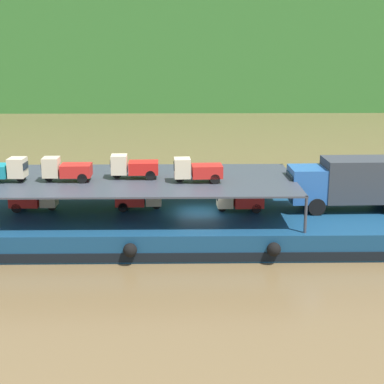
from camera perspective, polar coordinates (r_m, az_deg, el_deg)
name	(u,v)px	position (r m, az deg, el deg)	size (l,w,h in m)	color
ground_plane	(199,236)	(34.39, 0.74, -4.35)	(400.00, 400.00, 0.00)	brown
cargo_barge	(200,224)	(34.12, 0.75, -3.18)	(27.79, 9.36, 1.50)	navy
covered_lorry	(351,182)	(35.13, 15.44, 0.95)	(7.90, 2.44, 3.10)	#285BA3
cargo_rack	(134,180)	(33.51, -5.75, 1.19)	(18.59, 7.97, 2.00)	#383D47
mini_truck_lower_stern	(35,199)	(35.25, -15.29, -0.67)	(2.76, 1.24, 1.38)	red
mini_truck_lower_aft	(140,198)	(34.38, -5.20, -0.59)	(2.76, 1.23, 1.38)	red
mini_truck_lower_mid	(239,200)	(33.97, 4.66, -0.76)	(2.79, 1.29, 1.38)	red
mini_truck_upper_stern	(3,170)	(34.25, -18.19, 2.11)	(2.79, 1.29, 1.38)	teal
mini_truck_upper_mid	(66,169)	(33.42, -12.34, 2.21)	(2.76, 1.23, 1.38)	red
mini_truck_upper_fore	(134,167)	(33.52, -5.78, 2.52)	(2.77, 1.25, 1.38)	red
mini_truck_upper_bow	(197,170)	(32.47, 0.51, 2.19)	(2.79, 1.29, 1.38)	red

